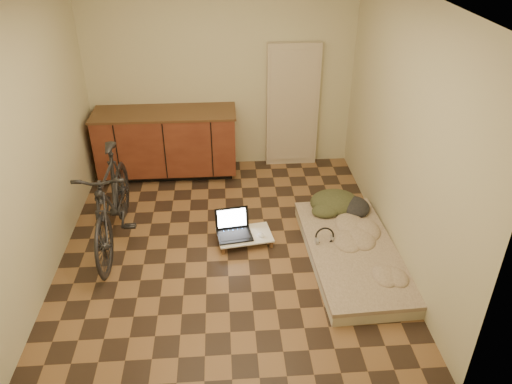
{
  "coord_description": "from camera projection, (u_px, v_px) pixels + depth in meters",
  "views": [
    {
      "loc": [
        0.0,
        -4.38,
        3.3
      ],
      "look_at": [
        0.33,
        0.21,
        0.55
      ],
      "focal_mm": 35.0,
      "sensor_mm": 36.0,
      "label": 1
    }
  ],
  "objects": [
    {
      "name": "mouse",
      "position": [
        261.0,
        235.0,
        5.43
      ],
      "size": [
        0.09,
        0.11,
        0.03
      ],
      "primitive_type": "ellipsoid",
      "rotation": [
        0.0,
        0.0,
        0.39
      ],
      "color": "white",
      "rests_on": "lap_desk"
    },
    {
      "name": "headphones",
      "position": [
        325.0,
        236.0,
        5.22
      ],
      "size": [
        0.23,
        0.21,
        0.15
      ],
      "primitive_type": null,
      "rotation": [
        0.0,
        0.0,
        0.05
      ],
      "color": "black",
      "rests_on": "futon"
    },
    {
      "name": "lap_desk",
      "position": [
        244.0,
        235.0,
        5.47
      ],
      "size": [
        0.64,
        0.46,
        0.1
      ],
      "rotation": [
        0.0,
        0.0,
        0.15
      ],
      "color": "brown",
      "rests_on": "ground"
    },
    {
      "name": "futon",
      "position": [
        352.0,
        253.0,
        5.21
      ],
      "size": [
        0.96,
        1.89,
        0.16
      ],
      "rotation": [
        0.0,
        0.0,
        0.04
      ],
      "color": "beige",
      "rests_on": "ground"
    },
    {
      "name": "cabinets",
      "position": [
        167.0,
        143.0,
        6.62
      ],
      "size": [
        1.84,
        0.62,
        0.91
      ],
      "color": "black",
      "rests_on": "ground"
    },
    {
      "name": "clothing_pile",
      "position": [
        340.0,
        198.0,
        5.77
      ],
      "size": [
        0.62,
        0.53,
        0.24
      ],
      "primitive_type": null,
      "rotation": [
        0.0,
        0.0,
        0.04
      ],
      "color": "#383C23",
      "rests_on": "futon"
    },
    {
      "name": "laptop",
      "position": [
        234.0,
        230.0,
        5.45
      ],
      "size": [
        0.42,
        0.38,
        0.26
      ],
      "rotation": [
        0.0,
        0.0,
        0.15
      ],
      "color": "black",
      "rests_on": "lap_desk"
    },
    {
      "name": "bicycle",
      "position": [
        111.0,
        197.0,
        5.22
      ],
      "size": [
        0.54,
        1.79,
        1.16
      ],
      "primitive_type": "imported",
      "rotation": [
        0.0,
        0.0,
        -0.01
      ],
      "color": "black",
      "rests_on": "ground"
    },
    {
      "name": "appliance_panel",
      "position": [
        293.0,
        106.0,
        6.73
      ],
      "size": [
        0.7,
        0.1,
        1.7
      ],
      "primitive_type": "cube",
      "color": "beige",
      "rests_on": "ground"
    },
    {
      "name": "room_shell",
      "position": [
        223.0,
        138.0,
        4.78
      ],
      "size": [
        3.5,
        4.0,
        2.6
      ],
      "color": "brown",
      "rests_on": "ground"
    }
  ]
}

